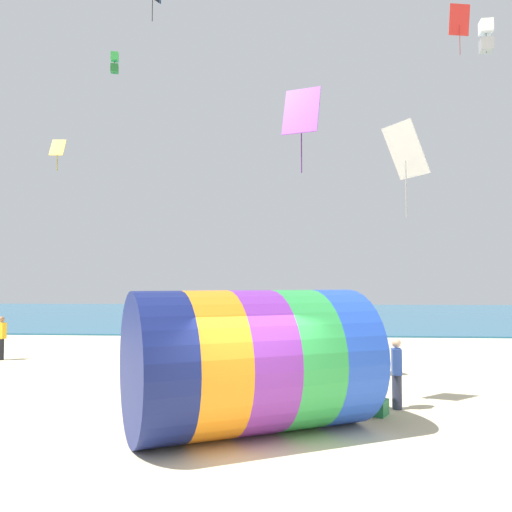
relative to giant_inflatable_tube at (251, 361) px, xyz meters
The scene contains 12 objects.
ground_plane 2.51m from the giant_inflatable_tube, 80.48° to the right, with size 120.00×120.00×0.00m, color beige.
sea 38.30m from the giant_inflatable_tube, 89.50° to the left, with size 120.00×40.00×0.10m, color #236084.
giant_inflatable_tube is the anchor object (origin of this frame).
kite_handler 4.12m from the giant_inflatable_tube, 31.67° to the left, with size 0.25×0.38×1.74m.
kite_green_box 17.62m from the giant_inflatable_tube, 122.36° to the left, with size 0.42×0.42×0.97m.
kite_white_box 18.64m from the giant_inflatable_tube, 49.24° to the left, with size 0.56×0.56×1.45m.
kite_yellow_diamond 13.15m from the giant_inflatable_tube, 135.79° to the left, with size 0.55×0.41×1.26m.
kite_white_diamond 6.61m from the giant_inflatable_tube, 29.80° to the left, with size 1.12×1.20×2.35m.
kite_purple_diamond 6.45m from the giant_inflatable_tube, 60.70° to the left, with size 1.03×0.72×2.26m.
kite_red_diamond 22.75m from the giant_inflatable_tube, 56.87° to the left, with size 1.08×0.43×2.58m.
bystander_mid_beach 14.11m from the giant_inflatable_tube, 140.15° to the left, with size 0.41×0.32×1.76m.
cooler_box 3.55m from the giant_inflatable_tube, 27.89° to the left, with size 0.52×0.36×0.36m, color #268C4C.
Camera 1 is at (0.46, -8.57, 3.13)m, focal length 35.00 mm.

